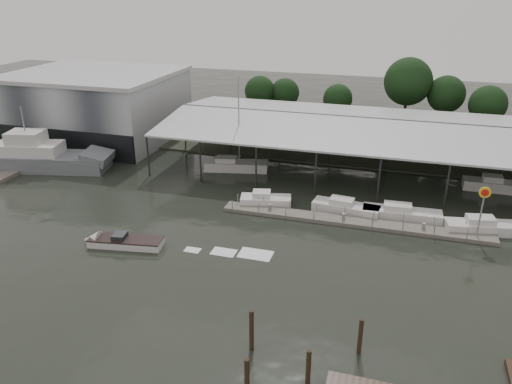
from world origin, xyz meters
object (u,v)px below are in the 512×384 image
(shell_fuel_sign, at_px, (483,203))
(white_sailboat, at_px, (235,165))
(grey_trawler, at_px, (39,157))
(speedboat_underway, at_px, (119,242))

(shell_fuel_sign, bearing_deg, white_sailboat, 157.87)
(shell_fuel_sign, bearing_deg, grey_trawler, 175.02)
(white_sailboat, relative_size, speedboat_underway, 0.68)
(white_sailboat, bearing_deg, shell_fuel_sign, -33.77)
(grey_trawler, bearing_deg, shell_fuel_sign, -17.59)
(grey_trawler, distance_m, white_sailboat, 26.44)
(shell_fuel_sign, xyz_separation_m, white_sailboat, (-29.00, 11.79, -3.27))
(shell_fuel_sign, height_order, speedboat_underway, shell_fuel_sign)
(white_sailboat, bearing_deg, grey_trawler, -176.17)
(shell_fuel_sign, height_order, grey_trawler, grey_trawler)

